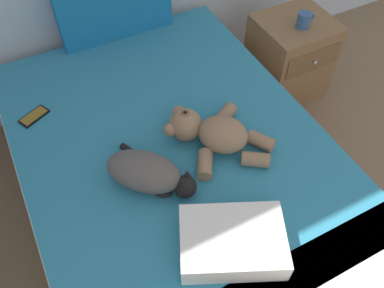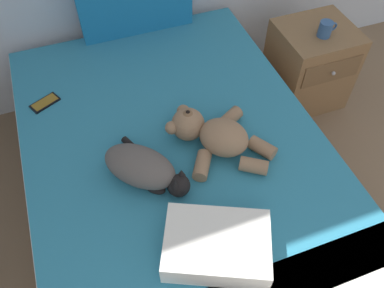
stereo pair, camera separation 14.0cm
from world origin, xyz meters
TOP-DOWN VIEW (x-y plane):
  - bed at (1.15, 3.04)m, footprint 1.46×2.04m
  - patterned_cushion at (1.23, 3.99)m, footprint 0.67×0.10m
  - cat at (0.96, 2.90)m, footprint 0.37×0.42m
  - teddy_bear at (1.32, 2.98)m, footprint 0.46×0.47m
  - cell_phone at (0.60, 3.53)m, footprint 0.16×0.13m
  - throw_pillow at (1.13, 2.47)m, footprint 0.48×0.42m
  - nightstand at (2.26, 3.57)m, footprint 0.47×0.46m
  - mug at (2.26, 3.51)m, footprint 0.12×0.08m

SIDE VIEW (x-z plane):
  - bed at x=1.15m, z-range 0.00..0.53m
  - nightstand at x=2.26m, z-range 0.00..0.56m
  - cell_phone at x=0.60m, z-range 0.54..0.55m
  - throw_pillow at x=1.13m, z-range 0.54..0.65m
  - mug at x=2.26m, z-range 0.56..0.65m
  - cat at x=0.96m, z-range 0.53..0.68m
  - teddy_bear at x=1.32m, z-range 0.52..0.69m
  - patterned_cushion at x=1.23m, z-range 0.54..0.94m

